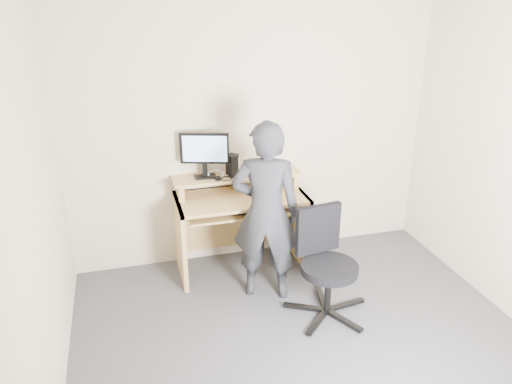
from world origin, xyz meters
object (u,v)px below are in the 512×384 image
office_chair (325,260)px  desk (239,213)px  person (266,212)px  monitor (204,151)px

office_chair → desk: bearing=109.6°
person → desk: bearing=-60.4°
desk → person: (0.10, -0.55, 0.24)m
monitor → person: (0.39, -0.63, -0.37)m
desk → office_chair: bearing=-62.1°
office_chair → person: 0.62m
desk → monitor: (-0.30, 0.07, 0.62)m
desk → person: bearing=-80.2°
office_chair → monitor: bearing=119.9°
monitor → person: bearing=-41.1°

